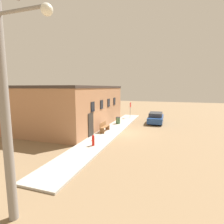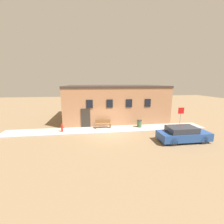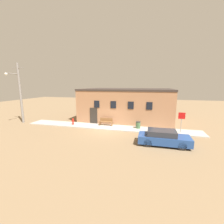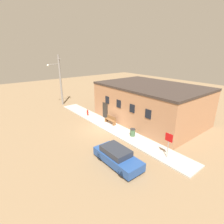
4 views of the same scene
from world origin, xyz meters
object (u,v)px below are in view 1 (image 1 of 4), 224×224
fire_hydrant (93,140)px  stop_sign (130,107)px  bench (104,127)px  trash_bin (118,120)px  utility_pole (6,94)px  parked_car (156,118)px

fire_hydrant → stop_sign: bearing=-0.3°
bench → trash_bin: (4.03, -0.25, -0.07)m
fire_hydrant → stop_sign: size_ratio=0.38×
trash_bin → utility_pole: size_ratio=0.10×
fire_hydrant → bench: 4.28m
fire_hydrant → trash_bin: 8.26m
stop_sign → parked_car: 4.36m
stop_sign → utility_pole: (-20.24, -0.40, 2.59)m
stop_sign → parked_car: stop_sign is taller
fire_hydrant → utility_pole: size_ratio=0.10×
fire_hydrant → stop_sign: (12.80, -0.07, 1.12)m
bench → utility_pole: size_ratio=0.21×
trash_bin → parked_car: (2.51, -4.23, 0.13)m
trash_bin → parked_car: bearing=-59.3°
bench → utility_pole: utility_pole is taller
trash_bin → fire_hydrant: bearing=-176.9°
utility_pole → trash_bin: bearing=3.3°
parked_car → bench: bearing=145.6°
stop_sign → bench: stop_sign is taller
stop_sign → bench: (-8.58, 0.76, -1.06)m
trash_bin → utility_pole: utility_pole is taller
trash_bin → parked_car: 4.91m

